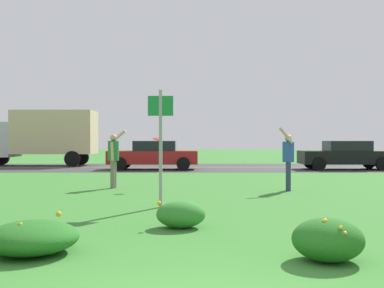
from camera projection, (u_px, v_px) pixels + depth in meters
The scene contains 13 objects.
ground_plane at pixel (194, 188), 14.97m from camera, with size 120.00×120.00×0.00m, color #387A2D.
highway_strip at pixel (194, 167), 26.15m from camera, with size 120.00×8.24×0.01m, color #38383A.
highway_center_stripe at pixel (194, 167), 26.15m from camera, with size 120.00×0.16×0.00m, color yellow.
daylily_clump_near_camera at pixel (182, 214), 8.15m from camera, with size 0.84×0.68×0.47m.
daylily_clump_mid_center at pixel (329, 240), 5.90m from camera, with size 0.88×0.87×0.55m.
daylily_clump_mid_left at pixel (33, 237), 6.29m from camera, with size 1.22×1.27×0.49m.
sign_post_near_path at pixel (161, 136), 10.61m from camera, with size 0.56×0.10×2.60m.
person_thrower_green_shirt at pixel (114, 156), 14.88m from camera, with size 0.54×0.51×1.82m.
person_catcher_blue_shirt at pixel (289, 157), 14.10m from camera, with size 0.49×0.51×1.88m.
frisbee_red at pixel (158, 139), 14.60m from camera, with size 0.27×0.26×0.14m.
car_black_center_left at pixel (346, 155), 24.28m from camera, with size 4.50×2.00×1.45m.
car_red_center_right at pixel (154, 155), 24.29m from camera, with size 4.50×2.00×1.45m.
box_truck_silver at pixel (40, 135), 28.00m from camera, with size 6.70×2.46×3.20m.
Camera 1 is at (-0.05, -3.77, 1.49)m, focal length 44.88 mm.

